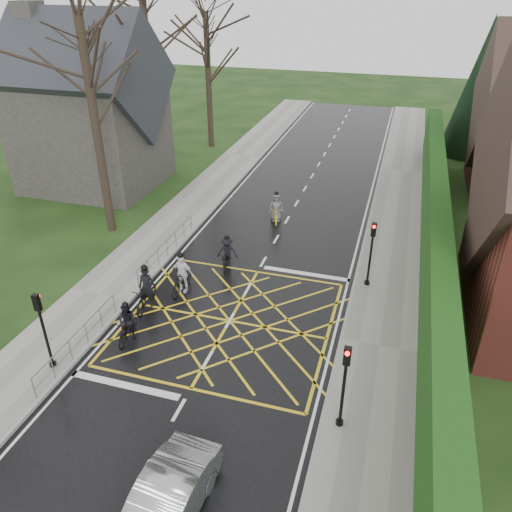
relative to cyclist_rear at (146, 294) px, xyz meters
The scene contains 22 objects.
ground 3.74m from the cyclist_rear, ahead, with size 120.00×120.00×0.00m, color black.
road 3.73m from the cyclist_rear, ahead, with size 9.00×80.00×0.01m, color black.
sidewalk_right 9.70m from the cyclist_rear, ahead, with size 3.00×80.00×0.15m, color gray.
sidewalk_left 2.39m from the cyclist_rear, behind, with size 3.00×80.00×0.15m, color gray.
stone_wall 12.92m from the cyclist_rear, 27.81° to the left, with size 0.50×38.00×0.70m, color slate.
hedge 13.00m from the cyclist_rear, 27.81° to the left, with size 0.90×38.00×2.80m, color #163A0F.
conifer 30.07m from the cyclist_rear, 61.00° to the left, with size 4.60×4.60×10.00m.
church 16.13m from the cyclist_rear, 129.34° to the left, with size 8.80×7.80×11.00m.
tree_near 10.83m from the cyclist_rear, 131.45° to the left, with size 9.24×9.24×11.44m.
tree_mid 17.33m from the cyclist_rear, 114.26° to the left, with size 10.08×10.08×12.48m.
tree_far 23.65m from the cyclist_rear, 104.32° to the left, with size 8.40×8.40×10.40m.
railing_south 3.61m from the cyclist_rear, 105.64° to the right, with size 0.05×5.04×1.03m.
railing_north 4.14m from the cyclist_rear, 103.57° to the left, with size 0.05×6.04×1.03m.
traffic_light_ne 9.79m from the cyclist_rear, 25.69° to the left, with size 0.24×0.31×3.21m.
traffic_light_se 9.77m from the cyclist_rear, 25.45° to the right, with size 0.24×0.31×3.21m.
traffic_light_sw 4.80m from the cyclist_rear, 107.65° to the right, with size 0.24×0.31×3.21m.
cyclist_rear is the anchor object (origin of this frame).
cyclist_back 2.21m from the cyclist_rear, 81.26° to the right, with size 0.81×1.74×1.71m.
cyclist_mid 4.62m from the cyclist_rear, 62.48° to the left, with size 1.09×1.82×1.69m.
cyclist_front 1.77m from the cyclist_rear, 57.94° to the left, with size 1.06×1.96×1.95m.
cyclist_lead 10.20m from the cyclist_rear, 72.47° to the left, with size 1.19×1.94×1.79m.
car 9.96m from the cyclist_rear, 60.08° to the right, with size 1.47×4.23×1.39m, color #A3A5AA.
Camera 1 is at (5.75, -15.41, 12.38)m, focal length 35.00 mm.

